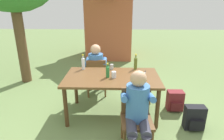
# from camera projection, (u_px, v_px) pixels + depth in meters

# --- Properties ---
(ground_plane) EXTENTS (24.00, 24.00, 0.00)m
(ground_plane) POSITION_uv_depth(u_px,v_px,m) (112.00, 114.00, 3.72)
(ground_plane) COLOR #6B844C
(dining_table) EXTENTS (1.69, 0.98, 0.78)m
(dining_table) POSITION_uv_depth(u_px,v_px,m) (112.00, 81.00, 3.49)
(dining_table) COLOR brown
(dining_table) RESTS_ON ground_plane
(chair_near_right) EXTENTS (0.46, 0.46, 0.87)m
(chair_near_right) POSITION_uv_depth(u_px,v_px,m) (136.00, 115.00, 2.80)
(chair_near_right) COLOR brown
(chair_near_right) RESTS_ON ground_plane
(chair_far_left) EXTENTS (0.48, 0.48, 0.87)m
(chair_far_left) POSITION_uv_depth(u_px,v_px,m) (96.00, 75.00, 4.31)
(chair_far_left) COLOR brown
(chair_far_left) RESTS_ON ground_plane
(person_in_white_shirt) EXTENTS (0.47, 0.61, 1.18)m
(person_in_white_shirt) POSITION_uv_depth(u_px,v_px,m) (138.00, 109.00, 2.64)
(person_in_white_shirt) COLOR #3D70B2
(person_in_white_shirt) RESTS_ON ground_plane
(person_in_plaid_shirt) EXTENTS (0.47, 0.61, 1.18)m
(person_in_plaid_shirt) POSITION_uv_depth(u_px,v_px,m) (96.00, 67.00, 4.36)
(person_in_plaid_shirt) COLOR #3D70B2
(person_in_plaid_shirt) RESTS_ON ground_plane
(bottle_clear) EXTENTS (0.06, 0.06, 0.30)m
(bottle_clear) POSITION_uv_depth(u_px,v_px,m) (83.00, 63.00, 3.78)
(bottle_clear) COLOR white
(bottle_clear) RESTS_ON dining_table
(bottle_green) EXTENTS (0.06, 0.06, 0.26)m
(bottle_green) POSITION_uv_depth(u_px,v_px,m) (108.00, 71.00, 3.39)
(bottle_green) COLOR #287A38
(bottle_green) RESTS_ON dining_table
(bottle_olive) EXTENTS (0.06, 0.06, 0.30)m
(bottle_olive) POSITION_uv_depth(u_px,v_px,m) (136.00, 63.00, 3.80)
(bottle_olive) COLOR #566623
(bottle_olive) RESTS_ON dining_table
(cup_steel) EXTENTS (0.07, 0.07, 0.10)m
(cup_steel) POSITION_uv_depth(u_px,v_px,m) (112.00, 67.00, 3.81)
(cup_steel) COLOR #B2B7BC
(cup_steel) RESTS_ON dining_table
(cup_glass) EXTENTS (0.08, 0.08, 0.11)m
(cup_glass) POSITION_uv_depth(u_px,v_px,m) (114.00, 75.00, 3.38)
(cup_glass) COLOR silver
(cup_glass) RESTS_ON dining_table
(table_knife) EXTENTS (0.07, 0.24, 0.01)m
(table_knife) POSITION_uv_depth(u_px,v_px,m) (145.00, 73.00, 3.63)
(table_knife) COLOR silver
(table_knife) RESTS_ON dining_table
(backpack_by_near_side) EXTENTS (0.31, 0.25, 0.39)m
(backpack_by_near_side) POSITION_uv_depth(u_px,v_px,m) (175.00, 101.00, 3.81)
(backpack_by_near_side) COLOR maroon
(backpack_by_near_side) RESTS_ON ground_plane
(backpack_by_far_side) EXTENTS (0.33, 0.23, 0.41)m
(backpack_by_far_side) POSITION_uv_depth(u_px,v_px,m) (194.00, 118.00, 3.23)
(backpack_by_far_side) COLOR black
(backpack_by_far_side) RESTS_ON ground_plane
(brick_kiosk) EXTENTS (1.88, 2.16, 2.90)m
(brick_kiosk) POSITION_uv_depth(u_px,v_px,m) (109.00, 16.00, 7.35)
(brick_kiosk) COLOR #B25638
(brick_kiosk) RESTS_ON ground_plane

